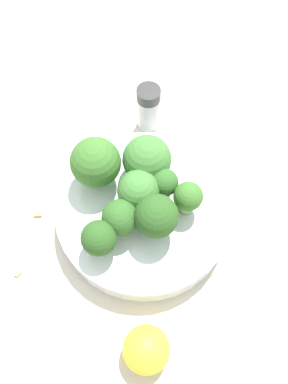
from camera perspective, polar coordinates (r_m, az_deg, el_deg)
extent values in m
plane|color=beige|center=(0.48, 0.00, -3.93)|extent=(3.00, 3.00, 0.00)
cylinder|color=silver|center=(0.46, 0.00, -3.01)|extent=(0.21, 0.21, 0.04)
cylinder|color=#8EB770|center=(0.44, -0.85, -1.08)|extent=(0.02, 0.02, 0.02)
sphere|color=#3D7533|center=(0.42, -0.89, 0.14)|extent=(0.05, 0.05, 0.05)
cylinder|color=#7A9E5B|center=(0.42, -6.63, -7.86)|extent=(0.03, 0.03, 0.02)
sphere|color=#28511E|center=(0.40, -6.91, -6.97)|extent=(0.04, 0.04, 0.04)
cylinder|color=#7A9E5B|center=(0.42, 1.80, -4.96)|extent=(0.02, 0.02, 0.03)
sphere|color=#28511E|center=(0.40, 1.90, -3.68)|extent=(0.05, 0.05, 0.05)
cylinder|color=#84AD66|center=(0.43, -3.53, -4.89)|extent=(0.01, 0.01, 0.02)
sphere|color=#2D5B23|center=(0.41, -3.68, -3.91)|extent=(0.04, 0.04, 0.04)
cylinder|color=#8EB770|center=(0.45, -7.02, 2.84)|extent=(0.02, 0.02, 0.03)
sphere|color=#386B28|center=(0.43, -7.39, 4.52)|extent=(0.06, 0.06, 0.06)
cylinder|color=#8EB770|center=(0.46, 0.43, 3.53)|extent=(0.02, 0.02, 0.02)
sphere|color=#3D7533|center=(0.44, 0.45, 5.01)|extent=(0.06, 0.06, 0.06)
cylinder|color=#7A9E5B|center=(0.44, 3.01, 0.30)|extent=(0.02, 0.02, 0.03)
sphere|color=#2D5B23|center=(0.42, 3.13, 1.46)|extent=(0.03, 0.03, 0.03)
cylinder|color=#84AD66|center=(0.44, 6.49, -1.77)|extent=(0.03, 0.03, 0.03)
sphere|color=#386B28|center=(0.42, 6.75, -0.67)|extent=(0.03, 0.03, 0.03)
cylinder|color=#B2B7BC|center=(0.53, 0.66, 12.05)|extent=(0.03, 0.03, 0.06)
cylinder|color=#2D2D2D|center=(0.51, 0.70, 14.63)|extent=(0.03, 0.03, 0.02)
sphere|color=yellow|center=(0.42, 0.37, -22.85)|extent=(0.05, 0.05, 0.05)
cube|color=tan|center=(0.50, -15.94, -3.13)|extent=(0.01, 0.01, 0.01)
cube|color=tan|center=(0.48, -18.73, -11.63)|extent=(0.01, 0.01, 0.01)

